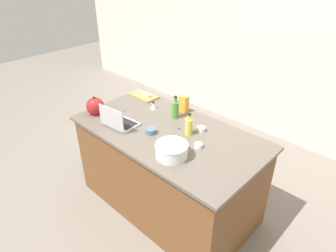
% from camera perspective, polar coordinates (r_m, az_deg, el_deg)
% --- Properties ---
extents(ground_plane, '(12.00, 12.00, 0.00)m').
position_cam_1_polar(ground_plane, '(3.29, 0.00, -14.40)').
color(ground_plane, slate).
extents(wall_back, '(8.00, 0.10, 2.60)m').
position_cam_1_polar(wall_back, '(4.22, 20.54, 14.59)').
color(wall_back, beige).
rests_on(wall_back, ground).
extents(island_counter, '(1.78, 0.97, 0.90)m').
position_cam_1_polar(island_counter, '(2.99, 0.00, -8.26)').
color(island_counter, brown).
rests_on(island_counter, ground).
extents(laptop, '(0.33, 0.26, 0.22)m').
position_cam_1_polar(laptop, '(2.82, -9.47, 0.81)').
color(laptop, '#B7B7BC').
rests_on(laptop, island_counter).
extents(mixing_bowl_large, '(0.27, 0.27, 0.12)m').
position_cam_1_polar(mixing_bowl_large, '(2.37, 0.70, -4.58)').
color(mixing_bowl_large, white).
rests_on(mixing_bowl_large, island_counter).
extents(bottle_olive, '(0.07, 0.07, 0.23)m').
position_cam_1_polar(bottle_olive, '(2.91, 1.41, 3.22)').
color(bottle_olive, '#4C8C38').
rests_on(bottle_olive, island_counter).
extents(bottle_oil, '(0.07, 0.07, 0.21)m').
position_cam_1_polar(bottle_oil, '(2.65, 3.99, -0.02)').
color(bottle_oil, '#DBC64C').
rests_on(bottle_oil, island_counter).
extents(kettle, '(0.21, 0.18, 0.20)m').
position_cam_1_polar(kettle, '(3.07, -13.68, 3.65)').
color(kettle, maroon).
rests_on(kettle, island_counter).
extents(cutting_board, '(0.33, 0.18, 0.02)m').
position_cam_1_polar(cutting_board, '(3.40, -4.70, 5.80)').
color(cutting_board, '#AD7F4C').
rests_on(cutting_board, island_counter).
extents(butter_stick_left, '(0.11, 0.04, 0.04)m').
position_cam_1_polar(butter_stick_left, '(3.35, -4.16, 5.98)').
color(butter_stick_left, '#F4E58C').
rests_on(butter_stick_left, cutting_board).
extents(ramekin_small, '(0.09, 0.09, 0.05)m').
position_cam_1_polar(ramekin_small, '(2.69, -3.27, -0.94)').
color(ramekin_small, slate).
rests_on(ramekin_small, island_counter).
extents(ramekin_medium, '(0.07, 0.07, 0.04)m').
position_cam_1_polar(ramekin_medium, '(2.51, 5.82, -3.72)').
color(ramekin_medium, white).
rests_on(ramekin_medium, island_counter).
extents(ramekin_wide, '(0.08, 0.08, 0.04)m').
position_cam_1_polar(ramekin_wide, '(2.73, 6.27, -0.60)').
color(ramekin_wide, white).
rests_on(ramekin_wide, island_counter).
extents(kitchen_timer, '(0.07, 0.07, 0.08)m').
position_cam_1_polar(kitchen_timer, '(3.11, -2.76, 3.92)').
color(kitchen_timer, '#B2B2B7').
rests_on(kitchen_timer, island_counter).
extents(candy_bag, '(0.09, 0.06, 0.17)m').
position_cam_1_polar(candy_bag, '(3.03, 3.01, 4.26)').
color(candy_bag, gold).
rests_on(candy_bag, island_counter).
extents(candy_0, '(0.02, 0.02, 0.02)m').
position_cam_1_polar(candy_0, '(2.84, 3.89, 0.55)').
color(candy_0, '#CC3399').
rests_on(candy_0, island_counter).
extents(candy_1, '(0.02, 0.02, 0.02)m').
position_cam_1_polar(candy_1, '(3.12, -12.10, 2.76)').
color(candy_1, '#CC3399').
rests_on(candy_1, island_counter).
extents(candy_2, '(0.02, 0.02, 0.02)m').
position_cam_1_polar(candy_2, '(2.58, 2.90, -2.86)').
color(candy_2, orange).
rests_on(candy_2, island_counter).
extents(candy_3, '(0.02, 0.02, 0.02)m').
position_cam_1_polar(candy_3, '(2.95, 1.74, 1.84)').
color(candy_3, orange).
rests_on(candy_3, island_counter).
extents(candy_4, '(0.02, 0.02, 0.02)m').
position_cam_1_polar(candy_4, '(2.76, 2.14, -0.37)').
color(candy_4, blue).
rests_on(candy_4, island_counter).
extents(candy_5, '(0.02, 0.02, 0.02)m').
position_cam_1_polar(candy_5, '(3.10, -8.30, 2.99)').
color(candy_5, green).
rests_on(candy_5, island_counter).
extents(candy_6, '(0.02, 0.02, 0.02)m').
position_cam_1_polar(candy_6, '(2.59, 0.72, -2.64)').
color(candy_6, orange).
rests_on(candy_6, island_counter).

